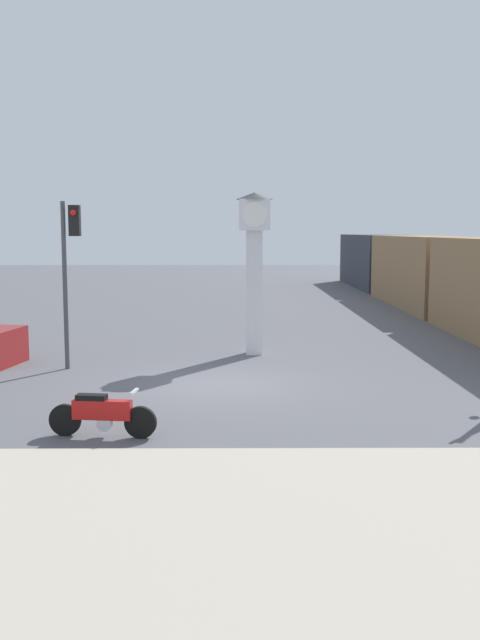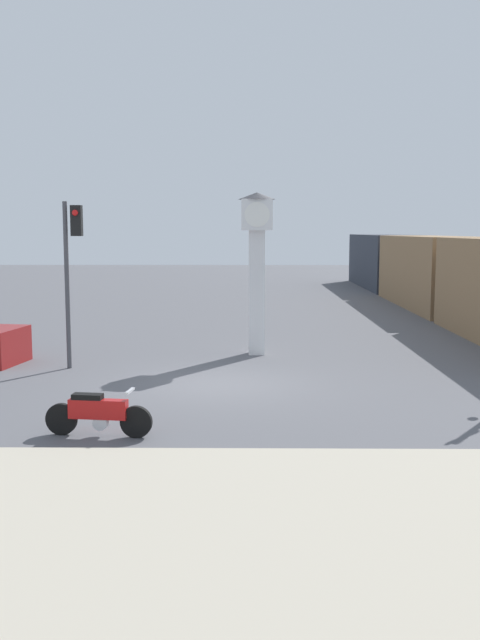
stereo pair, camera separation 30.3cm
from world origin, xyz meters
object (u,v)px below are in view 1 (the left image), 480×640
at_px(motorcycle, 102,414).
at_px(traffic_light, 70,255).
at_px(freight_train, 423,271).
at_px(clock_tower, 254,248).

xyz_separation_m(motorcycle, traffic_light, (-1.97, 6.35, 2.61)).
height_order(motorcycle, traffic_light, traffic_light).
relative_size(motorcycle, freight_train, 0.05).
relative_size(freight_train, traffic_light, 8.08).
xyz_separation_m(motorcycle, freight_train, (11.49, 22.20, 1.28)).
distance_m(motorcycle, clock_tower, 9.50).
relative_size(motorcycle, clock_tower, 0.41).
bearing_deg(freight_train, clock_tower, -122.21).
bearing_deg(clock_tower, traffic_light, -155.11).
bearing_deg(freight_train, motorcycle, -117.36).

